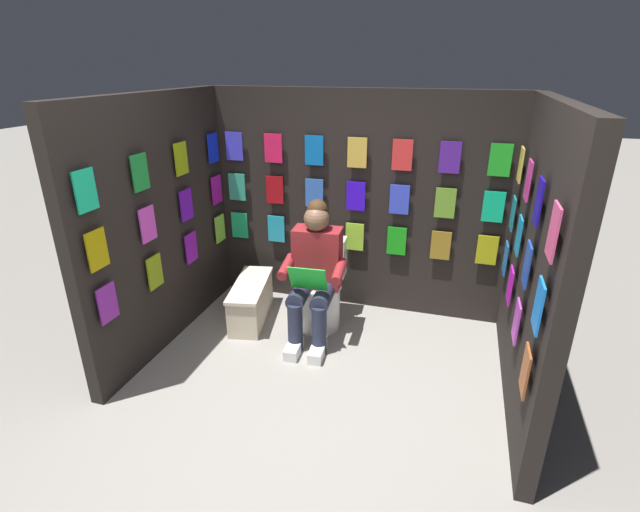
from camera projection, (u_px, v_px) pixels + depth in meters
ground_plane at (283, 447)px, 2.91m from camera, size 30.00×30.00×0.00m
display_wall_back at (357, 204)px, 4.30m from camera, size 2.79×0.14×2.02m
display_wall_left at (534, 264)px, 3.02m from camera, size 0.14×1.96×2.02m
display_wall_right at (161, 224)px, 3.76m from camera, size 0.14×1.96×2.02m
toilet at (320, 290)px, 4.19m from camera, size 0.42×0.57×0.77m
person_reading at (314, 272)px, 3.88m from camera, size 0.54×0.70×1.19m
comic_longbox_near at (251, 301)px, 4.30m from camera, size 0.43×0.81×0.36m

